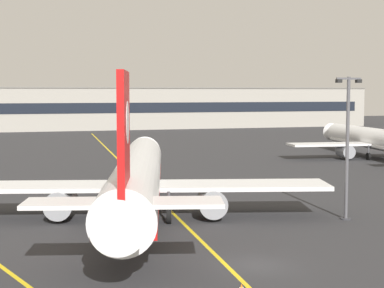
# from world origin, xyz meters

# --- Properties ---
(ground_plane) EXTENTS (400.00, 400.00, 0.00)m
(ground_plane) POSITION_xyz_m (0.00, 0.00, 0.00)
(ground_plane) COLOR #2D2D30
(taxiway_centreline) EXTENTS (10.16, 179.75, 0.01)m
(taxiway_centreline) POSITION_xyz_m (0.00, 30.00, 0.00)
(taxiway_centreline) COLOR yellow
(taxiway_centreline) RESTS_ON ground
(taxiway_lead_in_stripe) EXTENTS (19.68, 56.87, 0.01)m
(taxiway_lead_in_stripe) POSITION_xyz_m (-14.00, 2.00, 0.00)
(taxiway_lead_in_stripe) COLOR yellow
(taxiway_lead_in_stripe) RESTS_ON ground
(airliner_foreground) EXTENTS (32.22, 40.98, 11.65)m
(airliner_foreground) POSITION_xyz_m (-4.17, 15.25, 3.37)
(airliner_foreground) COLOR white
(airliner_foreground) RESTS_ON ground
(airliner_background) EXTENTS (28.53, 36.62, 10.28)m
(airliner_background) POSITION_xyz_m (41.02, 49.28, 2.97)
(airliner_background) COLOR white
(airliner_background) RESTS_ON ground
(apron_lamp_post) EXTENTS (2.24, 0.90, 11.71)m
(apron_lamp_post) POSITION_xyz_m (12.32, 10.25, 6.15)
(apron_lamp_post) COLOR #515156
(apron_lamp_post) RESTS_ON ground
(safety_cone_by_nose_gear) EXTENTS (0.44, 0.44, 0.55)m
(safety_cone_by_nose_gear) POSITION_xyz_m (-2.85, 32.24, 0.26)
(safety_cone_by_nose_gear) COLOR orange
(safety_cone_by_nose_gear) RESTS_ON ground
(terminal_building) EXTENTS (170.05, 12.40, 11.91)m
(terminal_building) POSITION_xyz_m (5.36, 137.04, 5.96)
(terminal_building) COLOR #9E998E
(terminal_building) RESTS_ON ground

